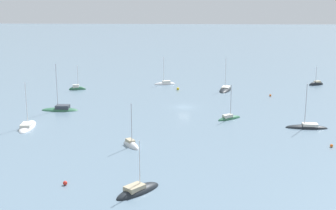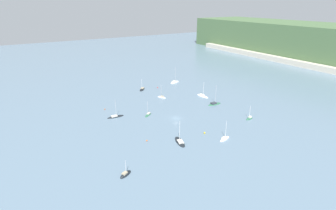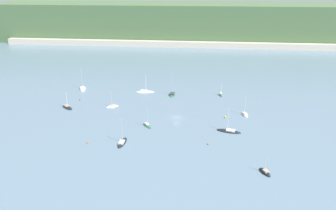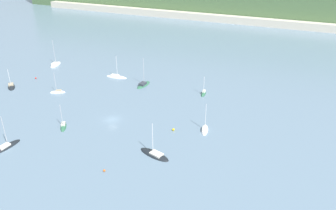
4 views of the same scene
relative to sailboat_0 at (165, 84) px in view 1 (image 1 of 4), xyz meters
name	(u,v)px [view 1 (image 1 of 4)]	position (x,y,z in m)	size (l,w,h in m)	color
ground_plane	(184,107)	(-27.09, -5.78, -0.11)	(600.00, 600.00, 0.00)	slate
sailboat_0	(165,84)	(0.00, 0.00, 0.00)	(3.36, 6.36, 8.69)	silver
sailboat_1	(60,110)	(-31.55, 21.70, 0.05)	(2.89, 8.21, 10.99)	#2D6647
sailboat_2	(307,128)	(-43.37, -29.63, -0.01)	(2.63, 8.13, 9.38)	black
sailboat_3	(316,85)	(1.11, -43.03, -0.04)	(3.68, 5.10, 6.26)	black
sailboat_4	(138,191)	(-74.63, -0.22, -0.02)	(7.06, 6.52, 7.82)	black
sailboat_5	(229,118)	(-37.32, -15.19, 0.01)	(4.73, 5.65, 7.83)	#2D6647
sailboat_6	(131,145)	(-55.62, 2.94, -0.01)	(5.34, 4.02, 8.34)	silver
sailboat_7	(27,127)	(-45.21, 24.47, -0.02)	(8.99, 3.55, 9.41)	silver
sailboat_8	(77,89)	(-8.52, 23.32, 0.03)	(1.83, 4.69, 7.47)	#2D6647
sailboat_9	(225,90)	(-7.32, -16.68, -0.04)	(9.31, 4.93, 9.40)	black
mooring_buoy_0	(65,183)	(-72.76, 9.86, 0.19)	(0.60, 0.60, 0.60)	red
mooring_buoy_1	(270,95)	(-14.74, -27.44, 0.17)	(0.55, 0.55, 0.55)	orange
mooring_buoy_2	(332,146)	(-54.87, -30.98, 0.16)	(0.54, 0.54, 0.54)	orange
mooring_buoy_3	(178,89)	(-7.92, -3.90, 0.25)	(0.72, 0.72, 0.72)	yellow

